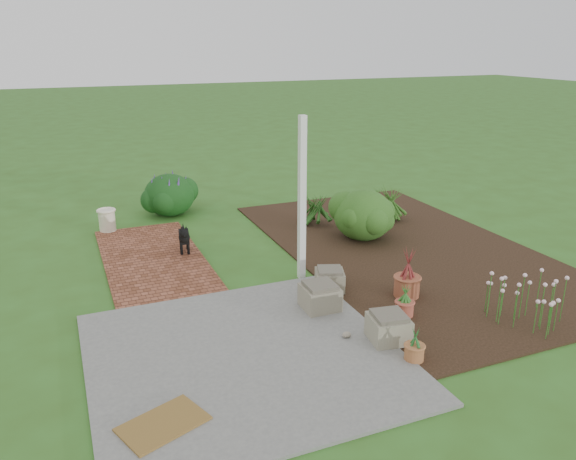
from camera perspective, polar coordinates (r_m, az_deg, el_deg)
name	(u,v)px	position (r m, az deg, el deg)	size (l,w,h in m)	color
ground	(286,283)	(8.57, -0.21, -5.40)	(80.00, 80.00, 0.00)	#345C1D
concrete_patio	(244,355)	(6.72, -4.51, -12.59)	(3.50, 3.50, 0.04)	slate
brick_path	(153,258)	(9.72, -13.54, -2.81)	(1.60, 3.50, 0.04)	brown
garden_bed	(406,249)	(10.09, 11.94, -1.89)	(4.00, 7.00, 0.03)	black
veranda_post	(302,200)	(8.34, 1.43, 3.05)	(0.10, 0.10, 2.50)	white
stone_trough_near	(388,329)	(7.01, 10.17, -9.82)	(0.45, 0.45, 0.30)	gray
stone_trough_mid	(320,297)	(7.67, 3.26, -6.84)	(0.47, 0.47, 0.31)	#766E5B
stone_trough_far	(330,280)	(8.25, 4.26, -5.11)	(0.41, 0.41, 0.27)	#726B58
coir_doormat	(163,424)	(5.77, -12.57, -18.66)	(0.79, 0.51, 0.02)	brown
black_dog	(184,236)	(9.71, -10.52, -0.65)	(0.23, 0.56, 0.49)	black
cream_ceramic_urn	(107,220)	(11.22, -17.90, 0.95)	(0.31, 0.31, 0.41)	#F0E4C6
evergreen_shrub	(363,214)	(10.33, 7.68, 1.66)	(1.10, 1.10, 0.93)	#113B10
agapanthus_clump_back	(388,200)	(11.51, 10.17, 3.04)	(0.91, 0.91, 0.82)	#0F3F11
agapanthus_clump_front	(316,206)	(11.07, 2.89, 2.45)	(0.83, 0.83, 0.74)	#1A3A11
pink_flower_patch	(529,300)	(7.89, 23.27, -6.53)	(0.97, 0.97, 0.62)	#113D0F
terracotta_pot_bronze	(407,286)	(8.21, 11.99, -5.61)	(0.36, 0.36, 0.29)	brown
terracotta_pot_small_left	(404,308)	(7.67, 11.75, -7.79)	(0.24, 0.24, 0.20)	#A44A37
terracotta_pot_small_right	(414,352)	(6.72, 12.70, -12.03)	(0.22, 0.22, 0.19)	#A36237
purple_flowering_bush	(169,194)	(12.02, -11.96, 3.62)	(1.05, 1.05, 0.89)	black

